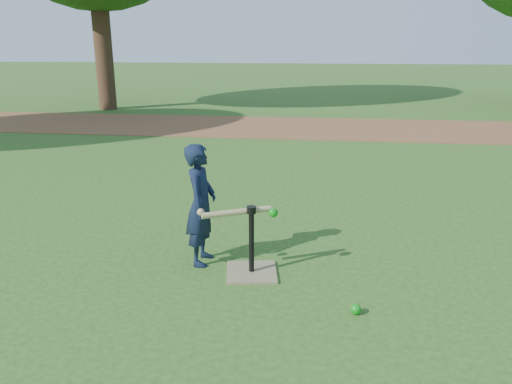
# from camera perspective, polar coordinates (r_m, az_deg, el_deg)

# --- Properties ---
(ground) EXTENTS (80.00, 80.00, 0.00)m
(ground) POSITION_cam_1_polar(r_m,az_deg,el_deg) (4.44, 4.27, -9.07)
(ground) COLOR #285116
(ground) RESTS_ON ground
(dirt_strip) EXTENTS (24.00, 3.00, 0.01)m
(dirt_strip) POSITION_cam_1_polar(r_m,az_deg,el_deg) (11.65, 6.46, 7.32)
(dirt_strip) COLOR brown
(dirt_strip) RESTS_ON ground
(child) EXTENTS (0.26, 0.40, 1.10)m
(child) POSITION_cam_1_polar(r_m,az_deg,el_deg) (4.44, -6.31, -1.47)
(child) COLOR black
(child) RESTS_ON ground
(wiffle_ball_ground) EXTENTS (0.08, 0.08, 0.08)m
(wiffle_ball_ground) POSITION_cam_1_polar(r_m,az_deg,el_deg) (3.86, 11.35, -12.99)
(wiffle_ball_ground) COLOR #0C8814
(wiffle_ball_ground) RESTS_ON ground
(batting_tee) EXTENTS (0.49, 0.49, 0.61)m
(batting_tee) POSITION_cam_1_polar(r_m,az_deg,el_deg) (4.35, -0.52, -7.97)
(batting_tee) COLOR #7F7650
(batting_tee) RESTS_ON ground
(swing_action) EXTENTS (0.67, 0.31, 0.08)m
(swing_action) POSITION_cam_1_polar(r_m,az_deg,el_deg) (4.18, -1.76, -2.33)
(swing_action) COLOR tan
(swing_action) RESTS_ON ground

